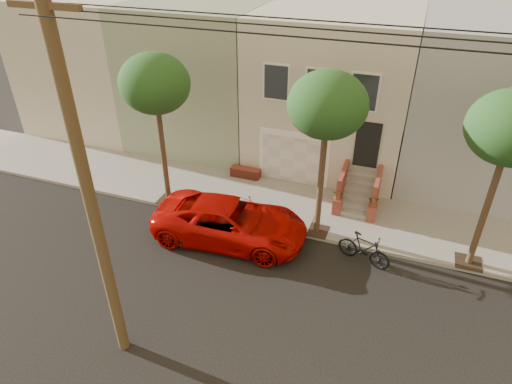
% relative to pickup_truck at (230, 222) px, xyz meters
% --- Properties ---
extents(ground, '(90.00, 90.00, 0.00)m').
position_rel_pickup_truck_xyz_m(ground, '(2.02, -2.49, -0.80)').
color(ground, black).
rests_on(ground, ground).
extents(sidewalk, '(40.00, 3.70, 0.15)m').
position_rel_pickup_truck_xyz_m(sidewalk, '(2.02, 2.86, -0.73)').
color(sidewalk, gray).
rests_on(sidewalk, ground).
extents(house_row, '(33.10, 11.70, 7.00)m').
position_rel_pickup_truck_xyz_m(house_row, '(2.02, 8.70, 2.84)').
color(house_row, '#BEB8A2').
rests_on(house_row, sidewalk).
extents(tree_left, '(2.70, 2.57, 6.30)m').
position_rel_pickup_truck_xyz_m(tree_left, '(-3.48, 1.41, 4.45)').
color(tree_left, '#2D2116').
rests_on(tree_left, sidewalk).
extents(tree_mid, '(2.70, 2.57, 6.30)m').
position_rel_pickup_truck_xyz_m(tree_mid, '(3.02, 1.41, 4.45)').
color(tree_mid, '#2D2116').
rests_on(tree_mid, sidewalk).
extents(pickup_truck, '(5.94, 3.04, 1.61)m').
position_rel_pickup_truck_xyz_m(pickup_truck, '(0.00, 0.00, 0.00)').
color(pickup_truck, '#B70804').
rests_on(pickup_truck, ground).
extents(motorcycle, '(2.05, 1.11, 1.19)m').
position_rel_pickup_truck_xyz_m(motorcycle, '(4.95, 0.34, -0.21)').
color(motorcycle, black).
rests_on(motorcycle, ground).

